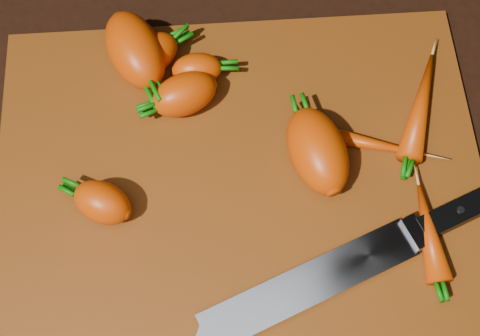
{
  "coord_description": "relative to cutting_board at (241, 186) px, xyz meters",
  "views": [
    {
      "loc": [
        -0.02,
        -0.26,
        0.64
      ],
      "look_at": [
        0.0,
        0.01,
        0.03
      ],
      "focal_mm": 50.0,
      "sensor_mm": 36.0,
      "label": 1
    }
  ],
  "objects": [
    {
      "name": "carrot_1",
      "position": [
        -0.14,
        -0.02,
        0.03
      ],
      "size": [
        0.07,
        0.06,
        0.04
      ],
      "primitive_type": "ellipsoid",
      "rotation": [
        0.0,
        0.0,
        2.63
      ],
      "color": "#D23B00",
      "rests_on": "cutting_board"
    },
    {
      "name": "knife",
      "position": [
        0.08,
        -0.1,
        0.01
      ],
      "size": [
        0.34,
        0.16,
        0.02
      ],
      "rotation": [
        0.0,
        0.0,
        0.38
      ],
      "color": "gray",
      "rests_on": "cutting_board"
    },
    {
      "name": "carrot_2",
      "position": [
        -0.1,
        0.15,
        0.03
      ],
      "size": [
        0.09,
        0.11,
        0.06
      ],
      "primitive_type": "ellipsoid",
      "rotation": [
        0.0,
        0.0,
        -1.19
      ],
      "color": "#D23B00",
      "rests_on": "cutting_board"
    },
    {
      "name": "carrot_5",
      "position": [
        -0.04,
        0.13,
        0.02
      ],
      "size": [
        0.05,
        0.04,
        0.03
      ],
      "primitive_type": "ellipsoid",
      "rotation": [
        0.0,
        0.0,
        0.03
      ],
      "color": "#D23B00",
      "rests_on": "cutting_board"
    },
    {
      "name": "carrot_7",
      "position": [
        0.14,
        0.03,
        0.02
      ],
      "size": [
        0.11,
        0.05,
        0.02
      ],
      "primitive_type": "ellipsoid",
      "rotation": [
        0.0,
        0.0,
        -0.29
      ],
      "color": "#D23B00",
      "rests_on": "cutting_board"
    },
    {
      "name": "carrot_4",
      "position": [
        -0.05,
        0.1,
        0.03
      ],
      "size": [
        0.08,
        0.07,
        0.04
      ],
      "primitive_type": "ellipsoid",
      "rotation": [
        0.0,
        0.0,
        3.51
      ],
      "color": "#D23B00",
      "rests_on": "cutting_board"
    },
    {
      "name": "ground",
      "position": [
        0.0,
        0.0,
        -0.01
      ],
      "size": [
        2.0,
        2.0,
        0.01
      ],
      "primitive_type": "cube",
      "color": "black"
    },
    {
      "name": "carrot_6",
      "position": [
        0.2,
        0.07,
        0.02
      ],
      "size": [
        0.07,
        0.13,
        0.03
      ],
      "primitive_type": "ellipsoid",
      "rotation": [
        0.0,
        0.0,
        1.21
      ],
      "color": "#D23B00",
      "rests_on": "cutting_board"
    },
    {
      "name": "carrot_0",
      "position": [
        -0.09,
        0.15,
        0.03
      ],
      "size": [
        0.08,
        0.07,
        0.04
      ],
      "primitive_type": "ellipsoid",
      "rotation": [
        0.0,
        0.0,
        0.61
      ],
      "color": "#D23B00",
      "rests_on": "cutting_board"
    },
    {
      "name": "cutting_board",
      "position": [
        0.0,
        0.0,
        0.0
      ],
      "size": [
        0.5,
        0.4,
        0.01
      ],
      "primitive_type": "cube",
      "color": "#6B3109",
      "rests_on": "ground"
    },
    {
      "name": "carrot_3",
      "position": [
        0.08,
        0.02,
        0.03
      ],
      "size": [
        0.08,
        0.11,
        0.06
      ],
      "primitive_type": "ellipsoid",
      "rotation": [
        0.0,
        0.0,
        1.81
      ],
      "color": "#D23B00",
      "rests_on": "cutting_board"
    },
    {
      "name": "carrot_8",
      "position": [
        0.18,
        -0.07,
        0.02
      ],
      "size": [
        0.03,
        0.1,
        0.03
      ],
      "primitive_type": "ellipsoid",
      "rotation": [
        0.0,
        0.0,
        1.6
      ],
      "color": "#D23B00",
      "rests_on": "cutting_board"
    }
  ]
}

